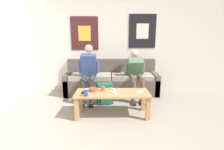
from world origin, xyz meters
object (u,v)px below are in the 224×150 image
(person_seated_adult, at_px, (88,70))
(backpack, at_px, (105,94))
(cell_phone, at_px, (83,93))
(ceramic_bowl, at_px, (93,89))
(game_controller_far_center, at_px, (113,89))
(pillar_candle, at_px, (103,89))
(drink_can_blue, at_px, (86,93))
(game_controller_near_right, at_px, (140,91))
(coffee_table, at_px, (112,96))
(person_seated_teen, at_px, (136,72))
(couch, at_px, (112,82))
(game_controller_near_left, at_px, (113,93))

(person_seated_adult, xyz_separation_m, backpack, (0.38, -0.31, -0.45))
(person_seated_adult, relative_size, cell_phone, 8.81)
(ceramic_bowl, distance_m, game_controller_far_center, 0.37)
(pillar_candle, xyz_separation_m, drink_can_blue, (-0.27, -0.29, 0.02))
(drink_can_blue, height_order, game_controller_near_right, drink_can_blue)
(drink_can_blue, bearing_deg, game_controller_near_right, 12.53)
(coffee_table, distance_m, person_seated_teen, 1.13)
(person_seated_adult, bearing_deg, couch, 36.39)
(cell_phone, bearing_deg, game_controller_near_right, 2.46)
(person_seated_teen, height_order, game_controller_near_right, person_seated_teen)
(couch, xyz_separation_m, game_controller_near_left, (0.01, -1.32, 0.16))
(person_seated_teen, bearing_deg, cell_phone, -137.24)
(game_controller_near_left, bearing_deg, person_seated_adult, 119.81)
(game_controller_near_right, relative_size, cell_phone, 0.92)
(coffee_table, xyz_separation_m, game_controller_far_center, (0.01, 0.15, 0.09))
(ceramic_bowl, relative_size, drink_can_blue, 1.27)
(drink_can_blue, bearing_deg, couch, 73.15)
(game_controller_near_left, bearing_deg, drink_can_blue, -162.82)
(pillar_candle, bearing_deg, person_seated_teen, 50.09)
(coffee_table, bearing_deg, person_seated_adult, 120.58)
(couch, bearing_deg, coffee_table, -90.16)
(person_seated_teen, relative_size, game_controller_far_center, 7.76)
(person_seated_adult, xyz_separation_m, game_controller_far_center, (0.53, -0.74, -0.21))
(person_seated_teen, height_order, pillar_candle, person_seated_teen)
(backpack, height_order, game_controller_near_right, game_controller_near_right)
(backpack, xyz_separation_m, ceramic_bowl, (-0.20, -0.51, 0.26))
(person_seated_adult, xyz_separation_m, cell_phone, (0.01, -0.91, -0.22))
(drink_can_blue, xyz_separation_m, game_controller_far_center, (0.45, 0.34, -0.05))
(pillar_candle, bearing_deg, drink_can_blue, -133.47)
(coffee_table, xyz_separation_m, ceramic_bowl, (-0.35, 0.06, 0.11))
(couch, relative_size, drink_can_blue, 18.20)
(game_controller_near_left, distance_m, game_controller_far_center, 0.20)
(ceramic_bowl, height_order, game_controller_near_right, ceramic_bowl)
(drink_can_blue, bearing_deg, game_controller_far_center, 37.06)
(coffee_table, bearing_deg, backpack, 104.24)
(pillar_candle, height_order, game_controller_near_right, pillar_candle)
(game_controller_far_center, bearing_deg, person_seated_adult, 125.83)
(couch, height_order, game_controller_near_right, couch)
(drink_can_blue, distance_m, game_controller_near_right, 0.95)
(person_seated_teen, relative_size, game_controller_near_left, 8.38)
(drink_can_blue, xyz_separation_m, game_controller_near_right, (0.93, 0.21, -0.05))
(backpack, bearing_deg, person_seated_adult, 140.16)
(drink_can_blue, relative_size, game_controller_near_right, 0.97)
(person_seated_teen, distance_m, game_controller_near_right, 0.96)
(person_seated_adult, bearing_deg, backpack, -39.84)
(coffee_table, relative_size, game_controller_near_left, 10.00)
(game_controller_near_right, relative_size, game_controller_far_center, 0.90)
(person_seated_adult, height_order, drink_can_blue, person_seated_adult)
(person_seated_teen, bearing_deg, game_controller_near_right, -93.72)
(coffee_table, distance_m, game_controller_near_right, 0.50)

